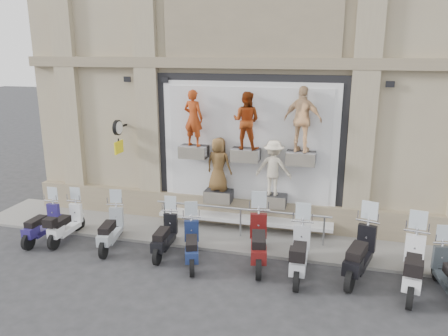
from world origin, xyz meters
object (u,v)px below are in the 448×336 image
at_px(scooter_i, 414,257).
at_px(scooter_b, 66,217).
at_px(scooter_f, 259,233).
at_px(guard_rail, 240,223).
at_px(scooter_d, 165,228).
at_px(scooter_a, 42,217).
at_px(scooter_g, 300,244).
at_px(scooter_c, 110,222).
at_px(scooter_h, 361,244).
at_px(clock_sign_bracket, 118,132).
at_px(scooter_e, 192,237).

bearing_deg(scooter_i, scooter_b, -172.87).
bearing_deg(scooter_f, scooter_b, 168.80).
relative_size(guard_rail, scooter_d, 2.92).
xyz_separation_m(scooter_a, scooter_g, (7.15, -0.15, 0.11)).
bearing_deg(scooter_g, scooter_c, 176.33).
xyz_separation_m(scooter_a, scooter_c, (2.08, 0.09, 0.03)).
bearing_deg(scooter_h, scooter_i, -1.10).
relative_size(clock_sign_bracket, scooter_a, 0.59).
distance_m(scooter_d, scooter_e, 0.93).
distance_m(scooter_c, scooter_i, 7.56).
bearing_deg(scooter_h, scooter_c, -163.90).
distance_m(scooter_h, scooter_i, 1.16).
height_order(scooter_b, scooter_i, scooter_i).
bearing_deg(scooter_a, clock_sign_bracket, 54.46).
xyz_separation_m(scooter_f, scooter_i, (3.52, -0.38, -0.01)).
bearing_deg(scooter_g, clock_sign_bracket, 158.49).
xyz_separation_m(clock_sign_bracket, scooter_g, (5.71, -2.14, -2.00)).
distance_m(guard_rail, scooter_c, 3.58).
height_order(clock_sign_bracket, scooter_d, clock_sign_bracket).
relative_size(scooter_e, scooter_i, 0.86).
height_order(clock_sign_bracket, scooter_b, clock_sign_bracket).
distance_m(scooter_a, scooter_c, 2.08).
height_order(scooter_f, scooter_i, scooter_f).
relative_size(clock_sign_bracket, scooter_g, 0.52).
height_order(scooter_a, scooter_e, scooter_e).
height_order(scooter_c, scooter_d, scooter_c).
relative_size(scooter_b, scooter_c, 0.95).
relative_size(scooter_b, scooter_d, 0.98).
distance_m(guard_rail, scooter_d, 2.23).
bearing_deg(scooter_b, scooter_e, -7.20).
xyz_separation_m(scooter_a, scooter_b, (0.63, 0.19, -0.01)).
bearing_deg(scooter_g, scooter_b, 176.03).
distance_m(clock_sign_bracket, scooter_b, 2.89).
distance_m(clock_sign_bracket, scooter_i, 8.70).
relative_size(scooter_a, scooter_f, 0.82).
height_order(guard_rail, scooter_g, scooter_g).
distance_m(scooter_e, scooter_i, 5.14).
relative_size(scooter_d, scooter_h, 0.83).
relative_size(scooter_d, scooter_g, 0.88).
relative_size(scooter_f, scooter_h, 1.00).
height_order(guard_rail, scooter_c, scooter_c).
distance_m(scooter_d, scooter_i, 6.01).
relative_size(scooter_a, scooter_d, 0.99).
height_order(scooter_c, scooter_e, scooter_c).
distance_m(guard_rail, scooter_g, 2.48).
relative_size(scooter_a, scooter_i, 0.83).
height_order(scooter_a, scooter_f, scooter_f).
height_order(scooter_e, scooter_g, scooter_g).
xyz_separation_m(guard_rail, scooter_f, (0.76, -1.35, 0.38)).
xyz_separation_m(scooter_b, scooter_c, (1.45, -0.10, 0.04)).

